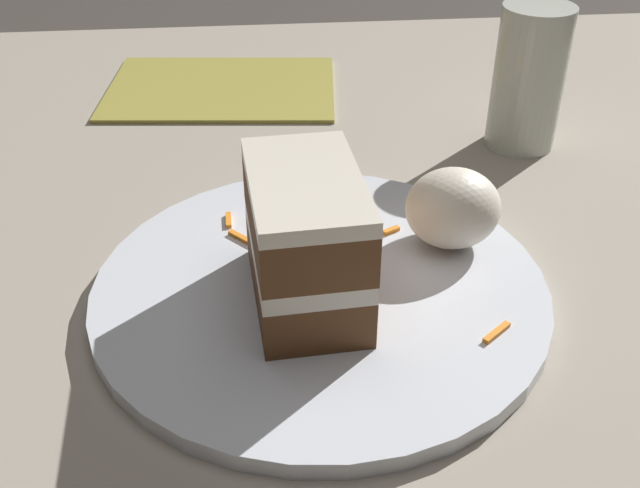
% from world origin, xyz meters
% --- Properties ---
extents(ground_plane, '(6.00, 6.00, 0.00)m').
position_xyz_m(ground_plane, '(0.00, 0.00, 0.00)').
color(ground_plane, '#38332D').
rests_on(ground_plane, ground).
extents(dining_table, '(1.01, 1.03, 0.03)m').
position_xyz_m(dining_table, '(0.00, 0.00, 0.01)').
color(dining_table, gray).
rests_on(dining_table, ground).
extents(plate, '(0.30, 0.30, 0.01)m').
position_xyz_m(plate, '(0.03, 0.05, 0.03)').
color(plate, silver).
rests_on(plate, dining_table).
extents(cake_slice, '(0.07, 0.12, 0.09)m').
position_xyz_m(cake_slice, '(0.04, 0.07, 0.08)').
color(cake_slice, brown).
rests_on(cake_slice, plate).
extents(cream_dollop, '(0.07, 0.06, 0.06)m').
position_xyz_m(cream_dollop, '(-0.07, 0.02, 0.07)').
color(cream_dollop, silver).
rests_on(cream_dollop, plate).
extents(orange_garnish, '(0.07, 0.07, 0.01)m').
position_xyz_m(orange_garnish, '(0.03, -0.05, 0.04)').
color(orange_garnish, orange).
rests_on(orange_garnish, plate).
extents(carrot_shreds_scatter, '(0.17, 0.16, 0.00)m').
position_xyz_m(carrot_shreds_scatter, '(0.02, 0.03, 0.04)').
color(carrot_shreds_scatter, orange).
rests_on(carrot_shreds_scatter, plate).
extents(drinking_glass, '(0.06, 0.06, 0.12)m').
position_xyz_m(drinking_glass, '(-0.17, -0.15, 0.08)').
color(drinking_glass, beige).
rests_on(drinking_glass, dining_table).
extents(menu_card, '(0.25, 0.19, 0.00)m').
position_xyz_m(menu_card, '(0.10, -0.30, 0.03)').
color(menu_card, '#9E933D').
rests_on(menu_card, dining_table).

